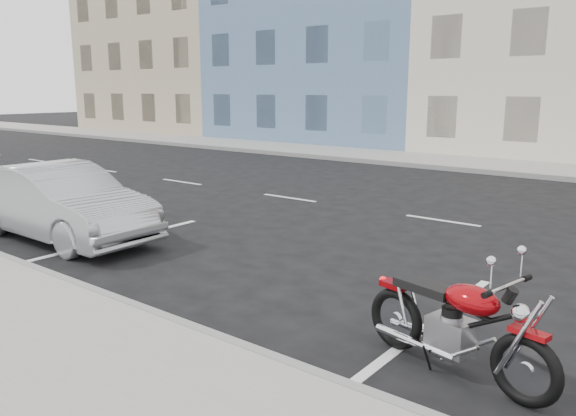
{
  "coord_description": "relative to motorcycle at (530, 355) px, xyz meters",
  "views": [
    {
      "loc": [
        2.44,
        -10.82,
        2.65
      ],
      "look_at": [
        -2.96,
        -3.94,
        0.8
      ],
      "focal_mm": 35.0,
      "sensor_mm": 36.0,
      "label": 1
    }
  ],
  "objects": [
    {
      "name": "curb_near",
      "position": [
        -6.36,
        -0.85,
        -0.39
      ],
      "size": [
        80.0,
        0.12,
        0.16
      ],
      "primitive_type": "cube",
      "color": "gray",
      "rests_on": "ground"
    },
    {
      "name": "curb_far",
      "position": [
        -6.36,
        13.15,
        -0.39
      ],
      "size": [
        80.0,
        0.12,
        0.16
      ],
      "primitive_type": "cube",
      "color": "gray",
      "rests_on": "ground"
    },
    {
      "name": "bldg_blue",
      "position": [
        -15.36,
        22.45,
        6.03
      ],
      "size": [
        12.0,
        12.0,
        13.0
      ],
      "primitive_type": "cube",
      "color": "slate",
      "rests_on": "ground"
    },
    {
      "name": "bldg_far_west",
      "position": [
        -27.36,
        22.45,
        5.53
      ],
      "size": [
        12.0,
        12.0,
        12.0
      ],
      "primitive_type": "cube",
      "color": "tan",
      "rests_on": "ground"
    },
    {
      "name": "ground",
      "position": [
        -1.36,
        6.15,
        -0.47
      ],
      "size": [
        120.0,
        120.0,
        0.0
      ],
      "primitive_type": "plane",
      "color": "black",
      "rests_on": "ground"
    },
    {
      "name": "motorcycle",
      "position": [
        0.0,
        0.0,
        0.0
      ],
      "size": [
        2.03,
        0.79,
        1.03
      ],
      "rotation": [
        0.0,
        0.0,
        -0.22
      ],
      "color": "black",
      "rests_on": "ground"
    },
    {
      "name": "sedan_silver",
      "position": [
        -8.16,
        0.55,
        0.2
      ],
      "size": [
        4.11,
        1.47,
        1.35
      ],
      "primitive_type": "imported",
      "rotation": [
        0.0,
        0.0,
        1.58
      ],
      "color": "#9FA3A6",
      "rests_on": "ground"
    },
    {
      "name": "sidewalk_far",
      "position": [
        -6.36,
        14.85,
        -0.4
      ],
      "size": [
        80.0,
        3.4,
        0.15
      ],
      "primitive_type": "cube",
      "color": "gray",
      "rests_on": "ground"
    }
  ]
}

